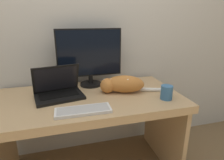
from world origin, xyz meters
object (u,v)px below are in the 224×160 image
at_px(external_keyboard, 83,110).
at_px(coffee_mug, 167,92).
at_px(monitor, 90,57).
at_px(cat, 122,84).
at_px(laptop, 58,91).

distance_m(external_keyboard, coffee_mug, 0.62).
bearing_deg(monitor, coffee_mug, -42.54).
distance_m(monitor, cat, 0.37).
xyz_separation_m(laptop, coffee_mug, (0.77, -0.26, 0.00)).
xyz_separation_m(cat, coffee_mug, (0.28, -0.22, -0.02)).
height_order(monitor, laptop, monitor).
bearing_deg(monitor, cat, -47.34).
distance_m(monitor, laptop, 0.40).
relative_size(monitor, laptop, 1.44).
relative_size(laptop, external_keyboard, 1.07).
bearing_deg(laptop, coffee_mug, -29.09).
bearing_deg(monitor, laptop, -144.68).
xyz_separation_m(laptop, external_keyboard, (0.15, -0.30, -0.04)).
height_order(laptop, external_keyboard, laptop).
xyz_separation_m(monitor, laptop, (-0.28, -0.20, -0.21)).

